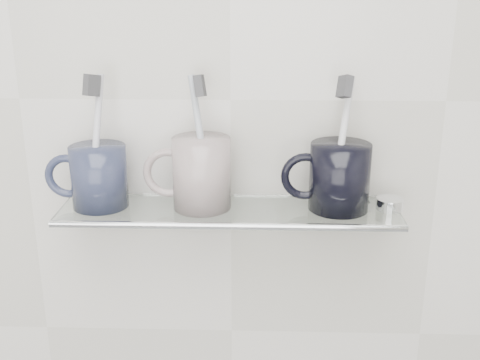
{
  "coord_description": "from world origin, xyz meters",
  "views": [
    {
      "loc": [
        0.04,
        0.21,
        1.43
      ],
      "look_at": [
        0.02,
        1.04,
        1.14
      ],
      "focal_mm": 45.0,
      "sensor_mm": 36.0,
      "label": 1
    }
  ],
  "objects_px": {
    "mug_left": "(99,176)",
    "mug_center": "(202,173)",
    "shelf_glass": "(229,211)",
    "mug_right": "(340,177)"
  },
  "relations": [
    {
      "from": "mug_left",
      "to": "mug_center",
      "type": "bearing_deg",
      "value": -23.69
    },
    {
      "from": "shelf_glass",
      "to": "mug_left",
      "type": "relative_size",
      "value": 5.42
    },
    {
      "from": "mug_left",
      "to": "mug_right",
      "type": "height_order",
      "value": "mug_right"
    },
    {
      "from": "shelf_glass",
      "to": "mug_center",
      "type": "height_order",
      "value": "mug_center"
    },
    {
      "from": "shelf_glass",
      "to": "mug_right",
      "type": "relative_size",
      "value": 5.06
    },
    {
      "from": "shelf_glass",
      "to": "mug_left",
      "type": "xyz_separation_m",
      "value": [
        -0.19,
        0.0,
        0.05
      ]
    },
    {
      "from": "mug_left",
      "to": "mug_right",
      "type": "distance_m",
      "value": 0.35
    },
    {
      "from": "mug_right",
      "to": "mug_center",
      "type": "bearing_deg",
      "value": 174.43
    },
    {
      "from": "shelf_glass",
      "to": "mug_left",
      "type": "height_order",
      "value": "mug_left"
    },
    {
      "from": "mug_left",
      "to": "mug_center",
      "type": "distance_m",
      "value": 0.15
    }
  ]
}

